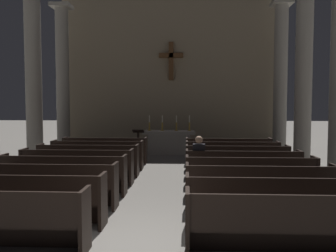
{
  "coord_description": "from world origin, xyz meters",
  "views": [
    {
      "loc": [
        0.72,
        -5.02,
        2.17
      ],
      "look_at": [
        0.0,
        9.07,
        1.28
      ],
      "focal_mm": 38.39,
      "sensor_mm": 36.0,
      "label": 1
    }
  ],
  "objects_px": {
    "pew_left_row_3": "(45,185)",
    "column_left_third": "(33,76)",
    "column_left_fourth": "(63,81)",
    "column_right_fourth": "(280,80)",
    "candlestick_inner_left": "(162,126)",
    "column_right_third": "(304,74)",
    "candlestick_outer_right": "(189,126)",
    "pew_right_row_3": "(260,188)",
    "lectern": "(138,145)",
    "pew_left_row_7": "(97,155)",
    "altar": "(169,142)",
    "pew_left_row_8": "(105,150)",
    "pew_left_row_2": "(20,199)",
    "pew_left_row_6": "(88,160)",
    "candlestick_inner_right": "(176,126)",
    "lone_worshipper": "(199,159)",
    "pew_right_row_7": "(232,156)",
    "pew_right_row_4": "(250,177)",
    "pew_right_row_8": "(228,151)",
    "pew_right_row_5": "(243,168)",
    "pew_right_row_6": "(237,161)",
    "pew_right_row_1": "(293,225)",
    "candlestick_outer_left": "(149,126)",
    "pew_right_row_2": "(274,203)",
    "pew_left_row_5": "(77,166)",
    "pew_left_row_4": "(63,175)"
  },
  "relations": [
    {
      "from": "altar",
      "to": "pew_left_row_7",
      "type": "bearing_deg",
      "value": -121.79
    },
    {
      "from": "pew_right_row_1",
      "to": "candlestick_inner_left",
      "type": "distance_m",
      "value": 10.53
    },
    {
      "from": "candlestick_inner_left",
      "to": "candlestick_inner_right",
      "type": "bearing_deg",
      "value": 0.0
    },
    {
      "from": "pew_right_row_5",
      "to": "pew_left_row_7",
      "type": "bearing_deg",
      "value": 153.37
    },
    {
      "from": "column_right_third",
      "to": "column_right_fourth",
      "type": "bearing_deg",
      "value": 90.0
    },
    {
      "from": "pew_right_row_6",
      "to": "column_left_fourth",
      "type": "distance_m",
      "value": 9.08
    },
    {
      "from": "candlestick_inner_left",
      "to": "lectern",
      "type": "distance_m",
      "value": 1.62
    },
    {
      "from": "pew_right_row_3",
      "to": "candlestick_outer_right",
      "type": "height_order",
      "value": "candlestick_outer_right"
    },
    {
      "from": "candlestick_inner_right",
      "to": "lone_worshipper",
      "type": "height_order",
      "value": "candlestick_inner_right"
    },
    {
      "from": "pew_right_row_4",
      "to": "pew_right_row_8",
      "type": "bearing_deg",
      "value": 90.0
    },
    {
      "from": "pew_left_row_4",
      "to": "pew_right_row_6",
      "type": "relative_size",
      "value": 1.0
    },
    {
      "from": "pew_left_row_5",
      "to": "column_right_fourth",
      "type": "distance_m",
      "value": 9.76
    },
    {
      "from": "pew_right_row_3",
      "to": "pew_right_row_6",
      "type": "distance_m",
      "value": 3.32
    },
    {
      "from": "pew_left_row_8",
      "to": "altar",
      "type": "relative_size",
      "value": 1.36
    },
    {
      "from": "column_right_fourth",
      "to": "pew_left_row_5",
      "type": "bearing_deg",
      "value": -137.85
    },
    {
      "from": "candlestick_outer_right",
      "to": "pew_left_row_2",
      "type": "bearing_deg",
      "value": -108.58
    },
    {
      "from": "pew_left_row_3",
      "to": "column_left_third",
      "type": "xyz_separation_m",
      "value": [
        -2.54,
        5.46,
        2.69
      ]
    },
    {
      "from": "pew_left_row_6",
      "to": "candlestick_inner_left",
      "type": "bearing_deg",
      "value": 67.78
    },
    {
      "from": "lectern",
      "to": "pew_right_row_7",
      "type": "bearing_deg",
      "value": -34.97
    },
    {
      "from": "pew_left_row_3",
      "to": "column_left_third",
      "type": "distance_m",
      "value": 6.59
    },
    {
      "from": "pew_left_row_5",
      "to": "candlestick_inner_left",
      "type": "bearing_deg",
      "value": 71.72
    },
    {
      "from": "pew_left_row_8",
      "to": "pew_right_row_2",
      "type": "relative_size",
      "value": 1.0
    },
    {
      "from": "pew_right_row_1",
      "to": "candlestick_inner_left",
      "type": "relative_size",
      "value": 4.59
    },
    {
      "from": "column_right_fourth",
      "to": "candlestick_inner_left",
      "type": "xyz_separation_m",
      "value": [
        -5.05,
        -0.52,
        -1.95
      ]
    },
    {
      "from": "pew_right_row_2",
      "to": "candlestick_outer_right",
      "type": "height_order",
      "value": "candlestick_outer_right"
    },
    {
      "from": "pew_left_row_2",
      "to": "pew_right_row_8",
      "type": "relative_size",
      "value": 1.0
    },
    {
      "from": "pew_left_row_8",
      "to": "pew_right_row_6",
      "type": "bearing_deg",
      "value": -26.63
    },
    {
      "from": "column_right_fourth",
      "to": "pew_left_row_6",
      "type": "bearing_deg",
      "value": -143.27
    },
    {
      "from": "pew_right_row_4",
      "to": "candlestick_inner_left",
      "type": "bearing_deg",
      "value": 110.02
    },
    {
      "from": "pew_left_row_3",
      "to": "pew_right_row_1",
      "type": "height_order",
      "value": "same"
    },
    {
      "from": "column_left_third",
      "to": "column_right_third",
      "type": "height_order",
      "value": "same"
    },
    {
      "from": "pew_right_row_5",
      "to": "candlestick_outer_left",
      "type": "bearing_deg",
      "value": 117.9
    },
    {
      "from": "column_left_third",
      "to": "lone_worshipper",
      "type": "distance_m",
      "value": 7.07
    },
    {
      "from": "column_right_fourth",
      "to": "candlestick_inner_right",
      "type": "height_order",
      "value": "column_right_fourth"
    },
    {
      "from": "pew_right_row_1",
      "to": "column_left_third",
      "type": "distance_m",
      "value": 10.7
    },
    {
      "from": "pew_right_row_7",
      "to": "candlestick_inner_right",
      "type": "distance_m",
      "value": 4.11
    },
    {
      "from": "pew_left_row_7",
      "to": "altar",
      "type": "relative_size",
      "value": 1.36
    },
    {
      "from": "column_left_fourth",
      "to": "pew_right_row_1",
      "type": "bearing_deg",
      "value": -57.03
    },
    {
      "from": "pew_left_row_3",
      "to": "pew_left_row_6",
      "type": "bearing_deg",
      "value": 90.0
    },
    {
      "from": "column_right_fourth",
      "to": "column_right_third",
      "type": "bearing_deg",
      "value": -90.0
    },
    {
      "from": "pew_right_row_3",
      "to": "lectern",
      "type": "distance_m",
      "value": 7.58
    },
    {
      "from": "candlestick_outer_left",
      "to": "lone_worshipper",
      "type": "xyz_separation_m",
      "value": [
        1.9,
        -5.73,
        -0.52
      ]
    },
    {
      "from": "lectern",
      "to": "pew_right_row_8",
      "type": "bearing_deg",
      "value": -20.39
    },
    {
      "from": "pew_right_row_6",
      "to": "altar",
      "type": "height_order",
      "value": "altar"
    },
    {
      "from": "column_left_third",
      "to": "altar",
      "type": "distance_m",
      "value": 5.99
    },
    {
      "from": "pew_right_row_8",
      "to": "column_left_fourth",
      "type": "xyz_separation_m",
      "value": [
        -6.95,
        2.98,
        2.69
      ]
    },
    {
      "from": "pew_right_row_5",
      "to": "pew_right_row_6",
      "type": "distance_m",
      "value": 1.11
    },
    {
      "from": "pew_left_row_3",
      "to": "candlestick_outer_right",
      "type": "relative_size",
      "value": 4.59
    },
    {
      "from": "column_left_third",
      "to": "column_left_fourth",
      "type": "relative_size",
      "value": 1.0
    },
    {
      "from": "pew_right_row_3",
      "to": "lectern",
      "type": "xyz_separation_m",
      "value": [
        -3.37,
        6.78,
        0.07
      ]
    }
  ]
}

